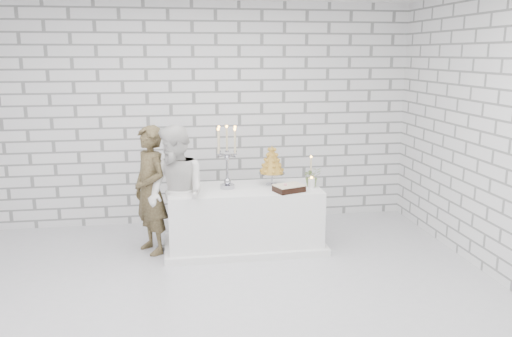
% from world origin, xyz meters
% --- Properties ---
extents(ground, '(6.00, 5.00, 0.01)m').
position_xyz_m(ground, '(0.00, 0.00, 0.00)').
color(ground, silver).
rests_on(ground, ground).
extents(wall_back, '(6.00, 0.01, 3.00)m').
position_xyz_m(wall_back, '(0.00, 2.50, 1.50)').
color(wall_back, white).
rests_on(wall_back, ground).
extents(wall_front, '(6.00, 0.01, 3.00)m').
position_xyz_m(wall_front, '(0.00, -2.50, 1.50)').
color(wall_front, white).
rests_on(wall_front, ground).
extents(wall_right, '(0.01, 5.00, 3.00)m').
position_xyz_m(wall_right, '(3.00, 0.00, 1.50)').
color(wall_right, white).
rests_on(wall_right, ground).
extents(cake_table, '(1.80, 0.80, 0.75)m').
position_xyz_m(cake_table, '(0.53, 1.36, 0.38)').
color(cake_table, white).
rests_on(cake_table, ground).
extents(groom, '(0.59, 0.66, 1.52)m').
position_xyz_m(groom, '(-0.57, 1.39, 0.76)').
color(groom, '#392E19').
rests_on(groom, ground).
extents(bride, '(0.92, 0.95, 1.55)m').
position_xyz_m(bride, '(-0.27, 1.12, 0.77)').
color(bride, white).
rests_on(bride, ground).
extents(candelabra, '(0.35, 0.35, 0.76)m').
position_xyz_m(candelabra, '(0.33, 1.37, 1.13)').
color(candelabra, '#9E9EA9').
rests_on(candelabra, cake_table).
extents(croquembouche, '(0.35, 0.35, 0.49)m').
position_xyz_m(croquembouche, '(0.88, 1.45, 1.00)').
color(croquembouche, '#AB7923').
rests_on(croquembouche, cake_table).
extents(chocolate_cake, '(0.39, 0.33, 0.08)m').
position_xyz_m(chocolate_cake, '(1.02, 1.11, 0.79)').
color(chocolate_cake, black).
rests_on(chocolate_cake, cake_table).
extents(pillar_candle, '(0.10, 0.10, 0.12)m').
position_xyz_m(pillar_candle, '(1.32, 1.23, 0.81)').
color(pillar_candle, white).
rests_on(pillar_candle, cake_table).
extents(extra_taper, '(0.08, 0.08, 0.32)m').
position_xyz_m(extra_taper, '(1.38, 1.48, 0.91)').
color(extra_taper, beige).
rests_on(extra_taper, cake_table).
extents(flowers, '(0.24, 0.21, 0.24)m').
position_xyz_m(flowers, '(1.35, 1.30, 0.87)').
color(flowers, '#617F46').
rests_on(flowers, cake_table).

